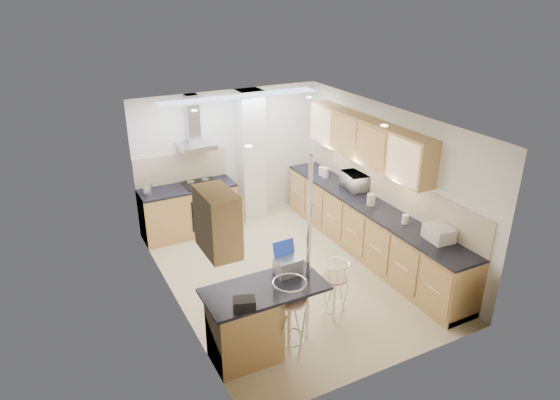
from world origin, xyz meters
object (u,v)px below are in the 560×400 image
microwave (355,181)px  bar_stool_end (334,292)px  laptop (288,266)px  bar_stool_near (289,318)px  bread_bin (439,233)px

microwave → bar_stool_end: bearing=146.0°
laptop → bar_stool_near: laptop is taller
microwave → bar_stool_near: (-2.53, -2.26, -0.53)m
bread_bin → laptop: bearing=-179.0°
microwave → bar_stool_near: microwave is taller
bar_stool_end → microwave: bearing=-14.8°
microwave → bread_bin: 2.10m
microwave → bread_bin: bearing=-174.9°
laptop → bar_stool_end: 0.92m
laptop → bread_bin: laptop is taller
bar_stool_near → microwave: bearing=58.4°
bar_stool_near → bar_stool_end: size_ratio=1.17×
bar_stool_end → bread_bin: bread_bin is taller
microwave → bread_bin: size_ratio=1.34×
laptop → bar_stool_end: size_ratio=0.33×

